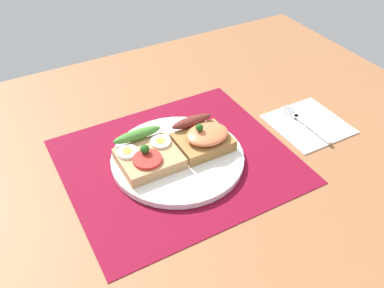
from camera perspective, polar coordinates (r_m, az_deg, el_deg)
name	(u,v)px	position (r cm, az deg, el deg)	size (l,w,h in cm)	color
ground_plane	(178,168)	(78.41, -1.92, -3.24)	(120.00, 90.00, 3.20)	#915C38
placemat	(178,161)	(77.24, -1.95, -2.28)	(40.10, 35.46, 0.30)	maroon
plate	(178,158)	(76.76, -1.96, -1.88)	(24.13, 24.13, 1.13)	white
sandwich_egg_tomato	(147,155)	(74.68, -6.09, -1.43)	(10.44, 10.59, 4.30)	tan
sandwich_salmon	(203,137)	(77.27, 1.53, 0.90)	(9.75, 9.60, 5.43)	olive
napkin	(308,124)	(89.03, 15.43, 2.69)	(14.04, 14.20, 0.60)	white
fork	(304,122)	(88.32, 14.95, 2.83)	(1.62, 14.16, 0.32)	#B7B7BC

